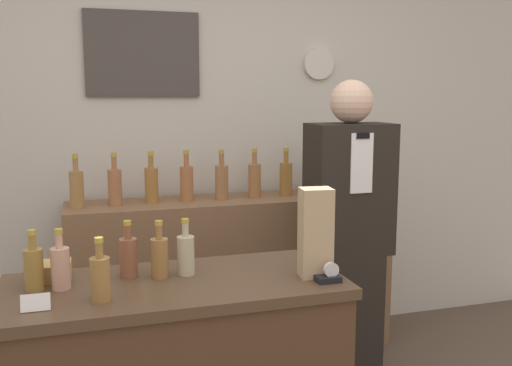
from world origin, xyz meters
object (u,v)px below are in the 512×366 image
Objects in this scene: shopkeeper at (348,242)px; tape_dispenser at (329,276)px; potted_plant at (347,165)px; paper_bag at (316,233)px.

shopkeeper reaches higher than tape_dispenser.
potted_plant is 1.61m from paper_bag.
paper_bag is (-0.81, -1.39, -0.06)m from potted_plant.
potted_plant is at bearing 64.89° from shopkeeper.
paper_bag is at bearing -124.33° from shopkeeper.
potted_plant is (0.31, 0.67, 0.31)m from shopkeeper.
potted_plant reaches higher than tape_dispenser.
shopkeeper is 4.97× the size of paper_bag.
shopkeeper is at bearing 55.67° from paper_bag.
potted_plant reaches higher than paper_bag.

